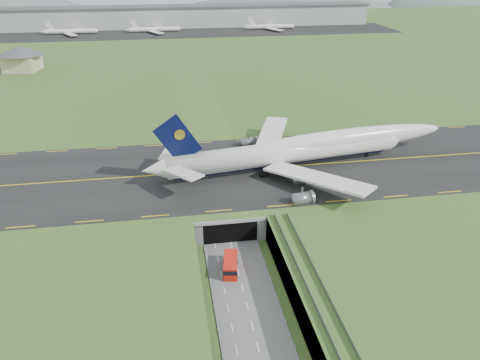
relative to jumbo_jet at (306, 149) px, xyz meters
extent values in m
plane|color=#375A24|center=(-23.91, -32.56, -11.03)|extent=(900.00, 900.00, 0.00)
cube|color=gray|center=(-23.91, -32.56, -8.03)|extent=(800.00, 800.00, 6.00)
cube|color=slate|center=(-23.91, -40.06, -10.93)|extent=(12.00, 75.00, 0.20)
cube|color=black|center=(-23.91, 0.44, -4.94)|extent=(800.00, 44.00, 0.18)
cube|color=gray|center=(-23.91, -13.56, -5.53)|extent=(16.00, 22.00, 1.00)
cube|color=gray|center=(-30.91, -13.56, -8.03)|extent=(2.00, 22.00, 6.00)
cube|color=gray|center=(-16.91, -13.56, -8.03)|extent=(2.00, 22.00, 6.00)
cube|color=black|center=(-23.91, -18.56, -8.53)|extent=(12.00, 12.00, 5.00)
cube|color=#A8A8A3|center=(-23.91, -24.61, -5.43)|extent=(17.00, 0.50, 0.80)
cube|color=#A8A8A3|center=(-12.91, -51.06, -5.23)|extent=(3.00, 53.00, 0.50)
cube|color=gray|center=(-14.31, -51.06, -4.48)|extent=(0.06, 53.00, 1.00)
cube|color=gray|center=(-11.51, -51.06, -4.48)|extent=(0.06, 53.00, 1.00)
cylinder|color=#A8A8A3|center=(-12.91, -60.56, -8.23)|extent=(0.90, 0.90, 5.60)
cylinder|color=#A8A8A3|center=(-12.91, -48.56, -8.23)|extent=(0.90, 0.90, 5.60)
cylinder|color=#A8A8A3|center=(-12.91, -36.56, -8.23)|extent=(0.90, 0.90, 5.60)
cylinder|color=white|center=(-5.86, -0.93, -0.23)|extent=(62.87, 15.63, 5.90)
sphere|color=white|center=(25.11, 3.97, -0.23)|extent=(6.62, 6.62, 5.78)
cone|color=white|center=(-39.57, -6.26, -0.23)|extent=(7.25, 6.55, 5.61)
ellipsoid|color=white|center=(10.87, 1.72, 1.09)|extent=(62.69, 15.15, 6.20)
ellipsoid|color=black|center=(24.20, 3.83, 0.50)|extent=(4.48, 3.20, 2.07)
cylinder|color=#080D32|center=(-5.86, -0.93, -2.54)|extent=(59.24, 11.76, 2.48)
cube|color=white|center=(-6.34, 13.94, -1.16)|extent=(15.94, 28.12, 2.48)
cube|color=white|center=(-35.18, 1.44, 1.15)|extent=(7.23, 10.95, 0.95)
cube|color=white|center=(-1.73, -15.21, -1.16)|extent=(22.41, 25.55, 2.48)
cube|color=white|center=(-33.02, -12.23, 1.15)|extent=(9.42, 10.61, 0.95)
cube|color=#080D32|center=(-33.64, -5.32, 6.68)|extent=(11.67, 2.38, 13.05)
cylinder|color=yellow|center=(-33.19, -5.25, 8.07)|extent=(2.65, 1.04, 2.58)
cylinder|color=slate|center=(-6.57, 7.83, -4.02)|extent=(5.21, 3.76, 3.04)
cylinder|color=slate|center=(-12.39, 16.72, -4.02)|extent=(5.21, 3.76, 3.04)
cylinder|color=slate|center=(-3.83, -9.48, -4.02)|extent=(5.21, 3.76, 3.04)
cylinder|color=slate|center=(-6.62, -19.72, -4.02)|extent=(5.21, 3.76, 3.04)
cylinder|color=black|center=(18.92, 2.99, -4.34)|extent=(1.07, 0.61, 1.01)
cube|color=black|center=(-9.96, -1.58, -4.20)|extent=(6.47, 7.24, 1.29)
cube|color=red|center=(-25.35, -34.66, -9.39)|extent=(3.82, 7.51, 2.87)
cube|color=black|center=(-25.35, -34.66, -8.82)|extent=(3.90, 7.61, 0.96)
cube|color=black|center=(-25.35, -34.66, -10.59)|extent=(3.56, 7.01, 0.48)
cylinder|color=black|center=(-26.97, -36.81, -10.50)|extent=(0.47, 0.90, 0.86)
cylinder|color=black|center=(-26.18, -32.10, -10.50)|extent=(0.47, 0.90, 0.86)
cylinder|color=black|center=(-24.52, -37.22, -10.50)|extent=(0.47, 0.90, 0.86)
cylinder|color=black|center=(-23.73, -32.51, -10.50)|extent=(0.47, 0.90, 0.86)
cube|color=#C5B18E|center=(-102.95, 131.34, -1.15)|extent=(16.72, 16.72, 7.75)
cone|color=#4C4C51|center=(-102.95, 131.34, 4.66)|extent=(24.52, 24.52, 3.87)
cube|color=#B2B2B2|center=(-23.91, 267.44, 2.47)|extent=(300.00, 22.00, 15.00)
cube|color=#4C4C51|center=(-23.91, 267.44, 9.97)|extent=(302.00, 24.00, 1.20)
cube|color=black|center=(-23.91, 237.44, -4.89)|extent=(320.00, 50.00, 0.08)
cylinder|color=white|center=(-97.62, 242.44, -2.85)|extent=(34.00, 3.20, 3.20)
cylinder|color=white|center=(-39.96, 242.44, -2.85)|extent=(34.00, 3.20, 3.20)
cylinder|color=white|center=(44.83, 242.44, -2.85)|extent=(34.00, 3.20, 3.20)
ellipsoid|color=#51625C|center=(96.09, 397.44, -15.03)|extent=(260.00, 91.00, 44.00)
ellipsoid|color=#51625C|center=(296.09, 397.44, -15.03)|extent=(180.00, 63.00, 60.00)
camera|label=1|loc=(-35.94, -110.65, 47.06)|focal=35.00mm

